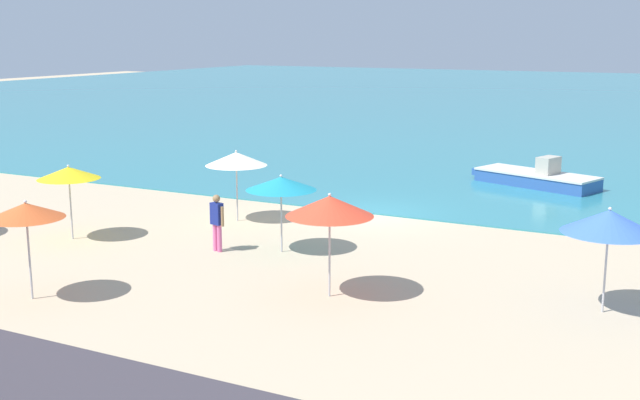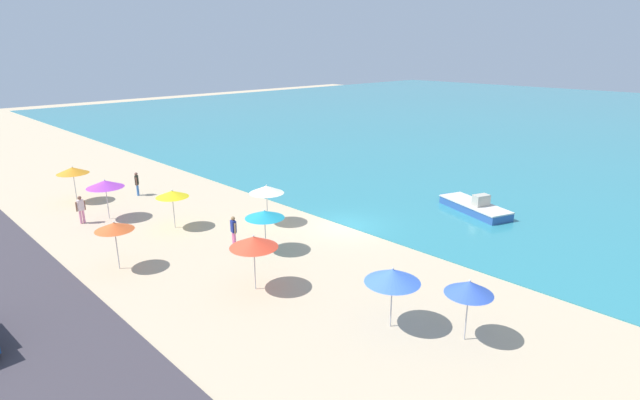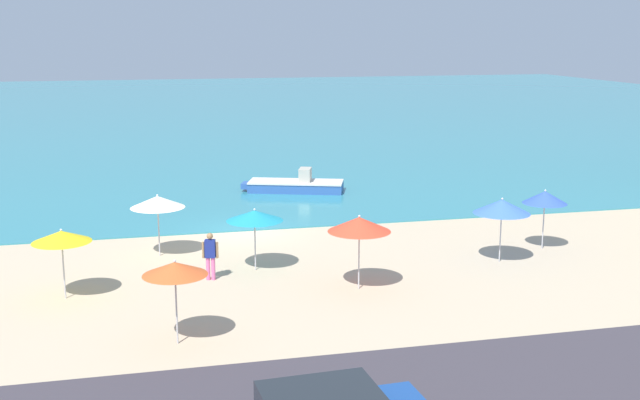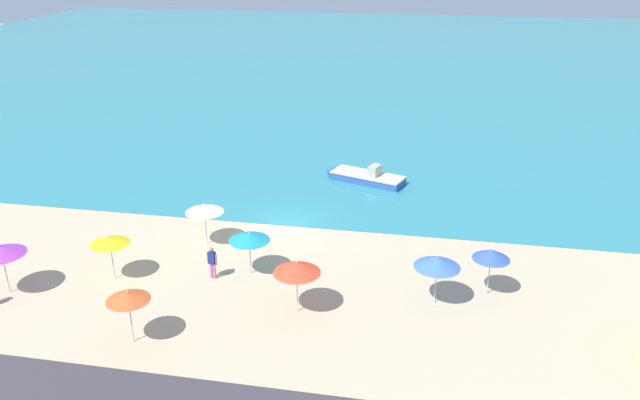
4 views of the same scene
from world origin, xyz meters
name	(u,v)px [view 3 (image 3 of 4)]	position (x,y,z in m)	size (l,w,h in m)	color
ground_plane	(244,231)	(0.00, 0.00, 0.00)	(160.00, 160.00, 0.00)	#C5AE8C
sea	(171,110)	(0.00, 55.00, 0.03)	(150.00, 110.00, 0.05)	teal
beach_umbrella_1	(158,202)	(-3.70, -3.00, 2.12)	(2.08, 2.08, 2.42)	#B2B2B7
beach_umbrella_3	(545,197)	(11.13, -5.58, 2.10)	(1.74, 1.74, 2.41)	#B2B2B7
beach_umbrella_4	(502,206)	(8.68, -6.81, 2.12)	(2.11, 2.11, 2.46)	#B2B2B7
beach_umbrella_5	(255,216)	(-0.40, -5.72, 2.02)	(2.04, 2.04, 2.29)	#B2B2B7
beach_umbrella_6	(61,237)	(-6.89, -7.40, 2.07)	(1.90, 1.90, 2.33)	#B2B2B7
beach_umbrella_7	(175,269)	(-3.59, -12.12, 2.16)	(1.80, 1.80, 2.42)	#B2B2B7
beach_umbrella_9	(359,224)	(2.64, -8.67, 2.23)	(2.11, 2.11, 2.55)	#B2B2B7
bather_1	(210,254)	(-2.09, -6.52, 0.94)	(0.56, 0.30, 1.68)	#E16199
skiff_nearshore	(296,185)	(3.93, 7.83, 0.39)	(5.56, 3.32, 1.26)	#2F589F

